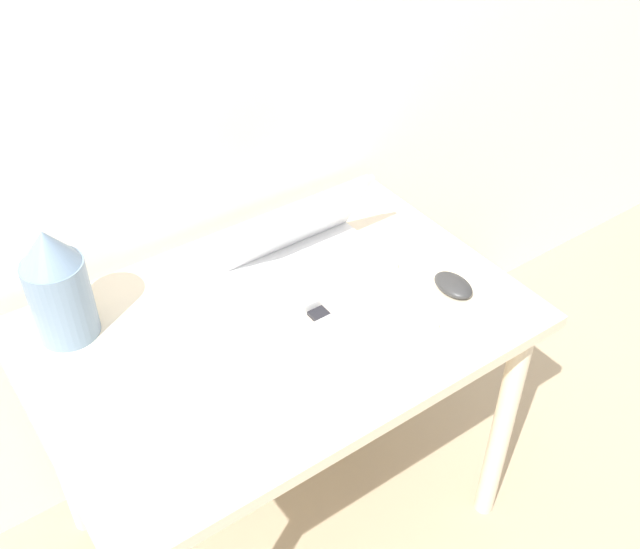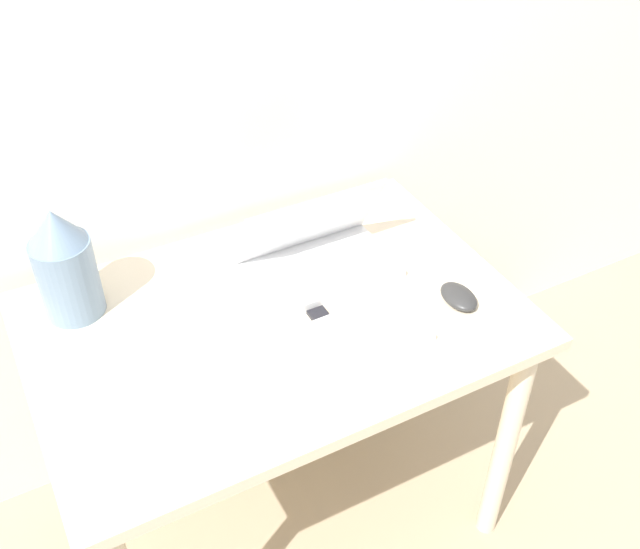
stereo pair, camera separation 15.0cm
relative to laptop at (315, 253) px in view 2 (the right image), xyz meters
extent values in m
cube|color=beige|center=(-0.15, -0.10, -0.06)|extent=(1.01, 0.68, 0.03)
cylinder|color=beige|center=(0.30, -0.39, -0.41)|extent=(0.05, 0.05, 0.68)
cylinder|color=beige|center=(-0.59, 0.19, -0.41)|extent=(0.05, 0.05, 0.68)
cylinder|color=beige|center=(0.30, 0.19, -0.41)|extent=(0.05, 0.05, 0.68)
cube|color=white|center=(0.00, -0.02, -0.03)|extent=(0.33, 0.20, 0.02)
cube|color=silver|center=(0.00, -0.03, -0.02)|extent=(0.27, 0.11, 0.00)
cube|color=white|center=(0.00, 0.03, 0.06)|extent=(0.33, 0.11, 0.18)
cube|color=black|center=(0.00, 0.04, 0.07)|extent=(0.29, 0.09, 0.15)
cube|color=white|center=(-0.11, -0.24, -0.04)|extent=(0.44, 0.16, 0.02)
cube|color=silver|center=(-0.11, -0.24, -0.03)|extent=(0.40, 0.13, 0.00)
ellipsoid|color=#2D2D2D|center=(0.22, -0.24, -0.03)|extent=(0.06, 0.10, 0.03)
cylinder|color=slate|center=(-0.51, 0.11, 0.04)|extent=(0.12, 0.12, 0.18)
cone|color=slate|center=(-0.51, 0.11, 0.17)|extent=(0.12, 0.12, 0.08)
cube|color=black|center=(-0.07, -0.15, -0.04)|extent=(0.04, 0.05, 0.01)
camera|label=1|loc=(-0.73, -1.08, 1.01)|focal=42.00mm
camera|label=2|loc=(-0.60, -1.16, 1.01)|focal=42.00mm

